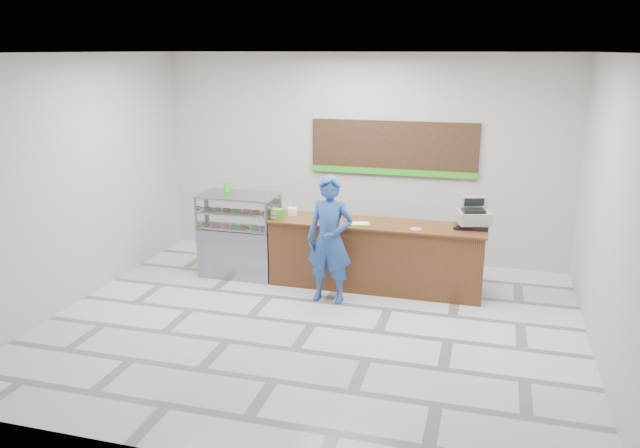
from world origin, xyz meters
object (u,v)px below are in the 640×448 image
(display_case, at_px, (240,234))
(serving_tray, at_px, (359,224))
(sales_counter, at_px, (376,255))
(cash_register, at_px, (473,216))
(customer, at_px, (330,239))

(display_case, distance_m, serving_tray, 2.03)
(sales_counter, xyz_separation_m, cash_register, (1.40, 0.18, 0.67))
(cash_register, distance_m, customer, 2.13)
(sales_counter, relative_size, cash_register, 5.63)
(display_case, xyz_separation_m, cash_register, (3.62, 0.18, 0.51))
(serving_tray, bearing_deg, display_case, 162.32)
(sales_counter, bearing_deg, cash_register, 7.15)
(serving_tray, bearing_deg, customer, -134.20)
(sales_counter, bearing_deg, customer, -128.99)
(display_case, relative_size, serving_tray, 3.56)
(serving_tray, bearing_deg, sales_counter, 18.30)
(customer, bearing_deg, serving_tray, 61.22)
(display_case, bearing_deg, cash_register, 2.78)
(display_case, xyz_separation_m, serving_tray, (1.99, -0.14, 0.36))
(customer, bearing_deg, cash_register, 25.47)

